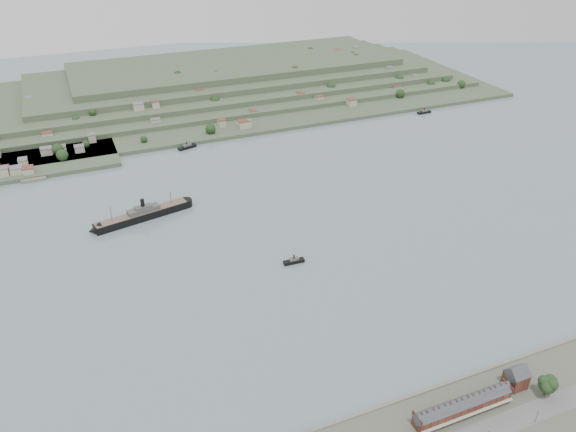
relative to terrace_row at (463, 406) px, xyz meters
name	(u,v)px	position (x,y,z in m)	size (l,w,h in m)	color
ground	(331,245)	(10.00, 168.02, -6.84)	(1400.00, 1400.00, 0.00)	slate
terrace_row	(463,406)	(0.00, 0.00, 0.00)	(55.60, 9.80, 11.07)	#4A201A
gabled_building	(516,377)	(37.50, 4.02, 1.34)	(10.40, 10.18, 14.09)	#4A201A
far_peninsula	(218,84)	(37.91, 561.12, 5.04)	(760.00, 309.00, 30.00)	#34442D
steamship	(140,216)	(-116.48, 262.32, -2.91)	(87.91, 28.09, 21.31)	black
tugboat	(294,261)	(-25.12, 157.65, -5.15)	(15.54, 4.75, 6.92)	black
ferry_west	(187,147)	(-45.62, 393.02, -5.05)	(20.55, 11.01, 7.43)	black
ferry_east	(424,112)	(244.92, 388.83, -5.23)	(18.09, 6.12, 6.68)	black
fig_tree	(549,384)	(48.00, -7.50, 2.80)	(11.22, 9.72, 12.52)	#492E21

